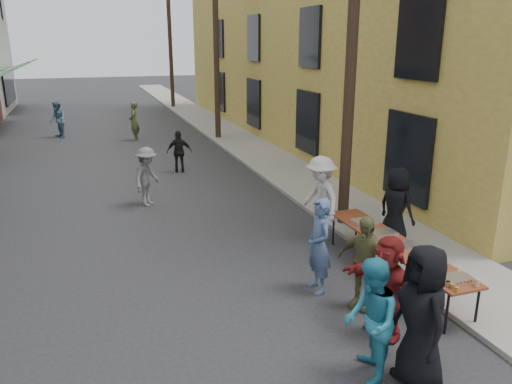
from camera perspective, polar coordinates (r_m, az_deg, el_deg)
ground at (r=8.62m, az=-6.51°, el=-13.84°), size 120.00×120.00×0.00m
sidewalk at (r=23.60m, az=-2.68°, el=6.28°), size 2.20×60.00×0.10m
building_ochre at (r=24.72m, az=12.26°, el=17.95°), size 10.00×28.00×10.00m
utility_pole_near at (r=11.79m, az=10.96°, el=17.14°), size 0.26×0.26×9.00m
utility_pole_mid at (r=23.01m, az=-4.59°, el=17.12°), size 0.26×0.26×9.00m
utility_pole_far at (r=34.75m, az=-9.80°, el=16.85°), size 0.26×0.26×9.00m
serving_table at (r=9.79m, az=15.55°, el=-5.82°), size 0.70×4.00×0.75m
catering_tray_sausage at (r=8.59m, az=21.81°, el=-9.20°), size 0.50×0.33×0.08m
catering_tray_foil_b at (r=9.03m, az=19.15°, el=-7.59°), size 0.50×0.33×0.08m
catering_tray_buns at (r=9.54m, az=16.60°, el=-6.02°), size 0.50×0.33×0.08m
catering_tray_foil_d at (r=10.07m, az=14.32°, el=-4.61°), size 0.50×0.33×0.08m
catering_tray_buns_end at (r=10.62m, az=12.28°, el=-3.33°), size 0.50×0.33×0.08m
condiment_jar_a at (r=8.25m, az=21.97°, el=-10.30°), size 0.07×0.07×0.08m
condiment_jar_b at (r=8.32m, az=21.53°, el=-10.02°), size 0.07×0.07×0.08m
condiment_jar_c at (r=8.38m, az=21.09°, el=-9.75°), size 0.07×0.07×0.08m
cup_stack at (r=8.54m, az=23.94°, el=-9.45°), size 0.08×0.08×0.12m
guest_front_a at (r=6.96m, az=18.42°, el=-13.39°), size 0.71×1.01×1.96m
guest_front_b at (r=9.02m, az=7.21°, el=-6.13°), size 0.45×0.66×1.76m
guest_front_c at (r=6.93m, az=12.98°, el=-14.17°), size 0.93×1.03×1.73m
guest_front_d at (r=11.41m, az=7.39°, el=-0.70°), size 0.82×1.31×1.94m
guest_front_e at (r=8.62m, az=12.21°, el=-7.92°), size 0.85×1.04×1.65m
guest_queue_back at (r=7.95m, az=14.71°, el=-10.40°), size 0.90×1.59×1.63m
server at (r=11.11m, az=15.73°, el=-1.67°), size 0.79×0.98×1.75m
passerby_left at (r=14.00m, az=-12.35°, el=1.72°), size 1.12×1.21×1.64m
passerby_mid at (r=17.44m, az=-8.76°, el=4.58°), size 0.90×0.51×1.45m
passerby_right at (r=23.54m, az=-13.76°, el=7.86°), size 0.58×0.73×1.77m
passerby_far at (r=25.31m, az=-21.72°, el=7.69°), size 0.89×1.00×1.71m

